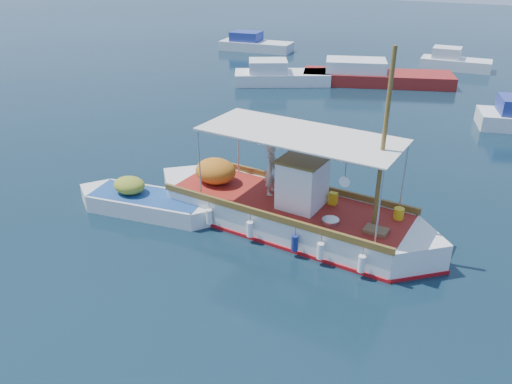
% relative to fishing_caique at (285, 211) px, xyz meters
% --- Properties ---
extents(ground, '(160.00, 160.00, 0.00)m').
position_rel_fishing_caique_xyz_m(ground, '(0.36, -0.53, -0.56)').
color(ground, black).
rests_on(ground, ground).
extents(fishing_caique, '(10.49, 3.32, 6.40)m').
position_rel_fishing_caique_xyz_m(fishing_caique, '(0.00, 0.00, 0.00)').
color(fishing_caique, white).
rests_on(fishing_caique, ground).
extents(dinghy, '(5.59, 2.21, 1.38)m').
position_rel_fishing_caique_xyz_m(dinghy, '(-4.74, -1.33, -0.27)').
color(dinghy, white).
rests_on(dinghy, ground).
extents(bg_boat_nw, '(6.71, 5.18, 1.80)m').
position_rel_fishing_caique_xyz_m(bg_boat_nw, '(-8.55, 17.32, -0.07)').
color(bg_boat_nw, silver).
rests_on(bg_boat_nw, ground).
extents(bg_boat_n, '(10.27, 5.93, 1.80)m').
position_rel_fishing_caique_xyz_m(bg_boat_n, '(-2.93, 20.27, -0.07)').
color(bg_boat_n, maroon).
rests_on(bg_boat_n, ground).
extents(bg_boat_far_w, '(6.64, 3.02, 1.80)m').
position_rel_fishing_caique_xyz_m(bg_boat_far_w, '(-15.72, 27.10, -0.07)').
color(bg_boat_far_w, silver).
rests_on(bg_boat_far_w, ground).
extents(bg_boat_far_n, '(5.12, 2.29, 1.80)m').
position_rel_fishing_caique_xyz_m(bg_boat_far_n, '(1.24, 27.52, -0.07)').
color(bg_boat_far_n, silver).
rests_on(bg_boat_far_n, ground).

